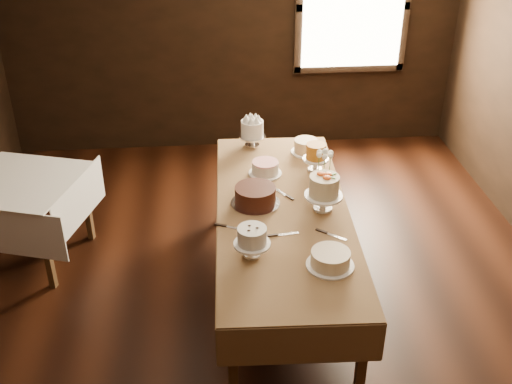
% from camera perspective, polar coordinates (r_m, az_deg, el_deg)
% --- Properties ---
extents(floor, '(5.00, 6.00, 0.01)m').
position_cam_1_polar(floor, '(4.91, 0.21, -10.82)').
color(floor, black).
rests_on(floor, ground).
extents(wall_back, '(5.00, 0.02, 2.80)m').
position_cam_1_polar(wall_back, '(6.94, -2.12, 14.97)').
color(wall_back, black).
rests_on(wall_back, ground).
extents(window, '(1.10, 0.05, 1.30)m').
position_cam_1_polar(window, '(7.02, 8.99, 16.50)').
color(window, '#FFEABF').
rests_on(window, wall_back).
extents(display_table, '(1.08, 2.55, 0.78)m').
position_cam_1_polar(display_table, '(4.66, 2.48, -2.25)').
color(display_table, '#412A15').
rests_on(display_table, ground).
extents(side_table, '(1.12, 1.12, 0.76)m').
position_cam_1_polar(side_table, '(5.46, -20.75, 0.18)').
color(side_table, '#412A15').
rests_on(side_table, ground).
extents(cake_meringue, '(0.24, 0.24, 0.26)m').
position_cam_1_polar(cake_meringue, '(5.53, -0.35, 5.34)').
color(cake_meringue, silver).
rests_on(cake_meringue, display_table).
extents(cake_speckled, '(0.26, 0.26, 0.12)m').
position_cam_1_polar(cake_speckled, '(5.46, 4.61, 4.19)').
color(cake_speckled, white).
rests_on(cake_speckled, display_table).
extents(cake_lattice, '(0.27, 0.27, 0.10)m').
position_cam_1_polar(cake_lattice, '(5.09, 0.85, 2.16)').
color(cake_lattice, white).
rests_on(cake_lattice, display_table).
extents(cake_caramel, '(0.22, 0.22, 0.25)m').
position_cam_1_polar(cake_caramel, '(5.15, 5.51, 3.08)').
color(cake_caramel, white).
rests_on(cake_caramel, display_table).
extents(cake_chocolate, '(0.42, 0.42, 0.14)m').
position_cam_1_polar(cake_chocolate, '(4.66, -0.06, -0.38)').
color(cake_chocolate, silver).
rests_on(cake_chocolate, display_table).
extents(cake_flowers, '(0.31, 0.31, 0.29)m').
position_cam_1_polar(cake_flowers, '(4.60, 6.25, -0.24)').
color(cake_flowers, white).
rests_on(cake_flowers, display_table).
extents(cake_swirl, '(0.25, 0.25, 0.23)m').
position_cam_1_polar(cake_swirl, '(4.09, -0.37, -4.73)').
color(cake_swirl, white).
rests_on(cake_swirl, display_table).
extents(cake_cream, '(0.33, 0.33, 0.11)m').
position_cam_1_polar(cake_cream, '(4.05, 6.87, -6.19)').
color(cake_cream, white).
rests_on(cake_cream, display_table).
extents(cake_server_a, '(0.24, 0.05, 0.01)m').
position_cam_1_polar(cake_server_a, '(4.36, 3.00, -3.87)').
color(cake_server_a, silver).
rests_on(cake_server_a, display_table).
extents(cake_server_b, '(0.20, 0.17, 0.01)m').
position_cam_1_polar(cake_server_b, '(4.36, 7.46, -4.11)').
color(cake_server_b, silver).
rests_on(cake_server_b, display_table).
extents(cake_server_c, '(0.15, 0.22, 0.01)m').
position_cam_1_polar(cake_server_c, '(4.86, 2.20, 0.05)').
color(cake_server_c, silver).
rests_on(cake_server_c, display_table).
extents(cake_server_d, '(0.16, 0.21, 0.01)m').
position_cam_1_polar(cake_server_d, '(4.94, 5.90, 0.48)').
color(cake_server_d, silver).
rests_on(cake_server_d, display_table).
extents(cake_server_e, '(0.23, 0.12, 0.01)m').
position_cam_1_polar(cake_server_e, '(4.41, -1.82, -3.37)').
color(cake_server_e, silver).
rests_on(cake_server_e, display_table).
extents(flower_vase, '(0.17, 0.17, 0.13)m').
position_cam_1_polar(flower_vase, '(4.90, 6.22, 0.95)').
color(flower_vase, '#2D2823').
rests_on(flower_vase, display_table).
extents(flower_bouquet, '(0.14, 0.14, 0.20)m').
position_cam_1_polar(flower_bouquet, '(4.81, 6.34, 2.86)').
color(flower_bouquet, white).
rests_on(flower_bouquet, flower_vase).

